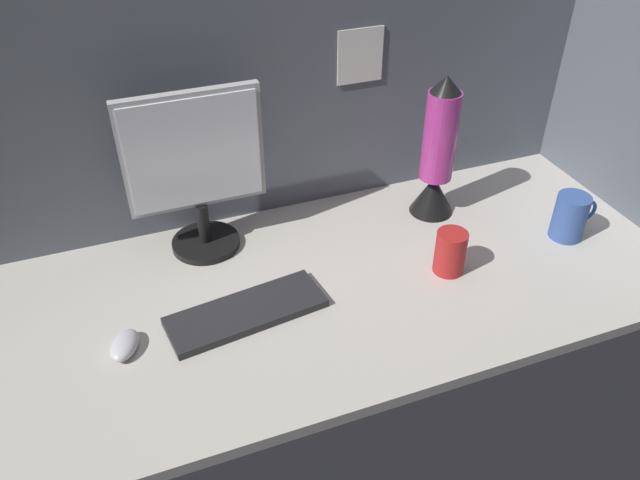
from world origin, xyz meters
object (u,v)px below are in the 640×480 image
(mouse, at_px, (125,345))
(lava_lamp, at_px, (437,159))
(mug_red_plastic, at_px, (450,252))
(mug_ceramic_blue, at_px, (570,216))
(monitor, at_px, (196,169))
(keyboard, at_px, (246,312))

(mouse, relative_size, lava_lamp, 0.23)
(mug_red_plastic, xyz_separation_m, lava_lamp, (0.09, 0.26, 0.11))
(mouse, distance_m, mug_red_plastic, 0.80)
(mug_red_plastic, xyz_separation_m, mug_ceramic_blue, (0.38, 0.02, 0.01))
(monitor, distance_m, mouse, 0.46)
(monitor, relative_size, mouse, 4.53)
(mug_red_plastic, relative_size, mug_ceramic_blue, 0.89)
(monitor, xyz_separation_m, mouse, (-0.25, -0.32, -0.22))
(mug_red_plastic, height_order, mug_ceramic_blue, mug_ceramic_blue)
(keyboard, height_order, mug_ceramic_blue, mug_ceramic_blue)
(monitor, bearing_deg, mug_ceramic_blue, -18.54)
(lava_lamp, bearing_deg, mug_ceramic_blue, -40.13)
(monitor, height_order, mouse, monitor)
(monitor, relative_size, lava_lamp, 1.06)
(keyboard, xyz_separation_m, mouse, (-0.28, -0.01, 0.01))
(lava_lamp, bearing_deg, keyboard, -159.07)
(keyboard, relative_size, mug_ceramic_blue, 2.86)
(mouse, xyz_separation_m, mug_ceramic_blue, (1.18, 0.01, 0.05))
(monitor, relative_size, mug_ceramic_blue, 3.36)
(mug_ceramic_blue, height_order, lava_lamp, lava_lamp)
(keyboard, height_order, mug_red_plastic, mug_red_plastic)
(keyboard, relative_size, mug_red_plastic, 3.20)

